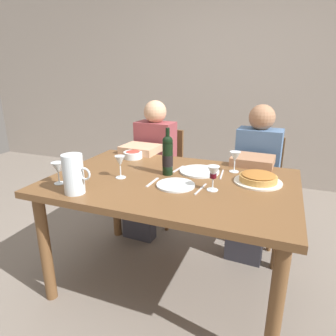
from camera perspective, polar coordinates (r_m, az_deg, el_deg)
The scene contains 21 objects.
ground_plane at distance 2.22m, azimuth 0.59°, elevation -20.95°, with size 8.00×8.00×0.00m, color slate.
back_wall at distance 3.93m, azimuth 13.05°, elevation 17.72°, with size 8.00×0.10×2.80m, color #A3998E.
dining_table at distance 1.87m, azimuth 0.65°, elevation -4.88°, with size 1.50×1.00×0.76m.
wine_bottle at distance 1.89m, azimuth -0.07°, elevation 2.47°, with size 0.07×0.07×0.31m.
water_pitcher at distance 1.69m, azimuth -17.66°, elevation -1.55°, with size 0.17×0.11×0.22m.
baked_tart at distance 1.86m, azimuth 16.95°, elevation -1.90°, with size 0.28×0.28×0.06m.
salad_bowl at distance 2.30m, azimuth -6.77°, elevation 2.63°, with size 0.14×0.14×0.06m.
wine_glass_left_diner at distance 1.86m, azimuth -9.22°, elevation 1.13°, with size 0.06×0.06×0.14m.
wine_glass_right_diner at distance 2.00m, azimuth 12.76°, elevation 2.02°, with size 0.07×0.07×0.14m.
wine_glass_centre at distance 1.86m, azimuth -20.43°, elevation -0.09°, with size 0.07×0.07×0.13m.
wine_glass_spare at distance 1.66m, azimuth 8.68°, elevation -1.04°, with size 0.07×0.07×0.14m.
dinner_plate_left_setting at distance 1.74m, azimuth 1.50°, elevation -3.28°, with size 0.23×0.23×0.01m, color silver.
dinner_plate_right_setting at distance 1.98m, azimuth 6.06°, elevation -0.61°, with size 0.26×0.26×0.01m, color silver.
fork_left_setting at distance 1.79m, azimuth -3.03°, elevation -2.75°, with size 0.16×0.01×0.01m, color silver.
knife_left_setting at distance 1.70m, azimuth 6.28°, elevation -4.05°, with size 0.18×0.01×0.01m, color silver.
knife_right_setting at distance 1.95m, azimuth 10.30°, elevation -1.22°, with size 0.18×0.01×0.01m, color silver.
spoon_right_setting at distance 2.02m, azimuth 1.97°, elevation -0.21°, with size 0.16×0.01×0.01m, color silver.
chair_left at distance 2.88m, azimuth -1.30°, elevation -0.16°, with size 0.42×0.42×0.87m.
diner_left at distance 2.64m, azimuth -3.47°, elevation 0.83°, with size 0.35×0.51×1.16m.
chair_right at distance 2.68m, azimuth 16.79°, elevation -2.37°, with size 0.42×0.42×0.87m.
diner_right at distance 2.42m, azimuth 16.27°, elevation -1.53°, with size 0.35×0.52×1.16m.
Camera 1 is at (0.61, -1.61, 1.40)m, focal length 31.69 mm.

